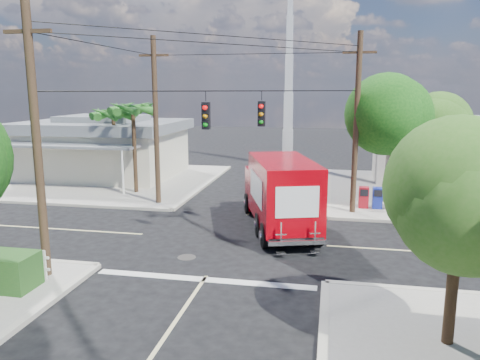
# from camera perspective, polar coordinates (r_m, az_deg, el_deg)

# --- Properties ---
(ground) EXTENTS (120.00, 120.00, 0.00)m
(ground) POSITION_cam_1_polar(r_m,az_deg,el_deg) (19.95, -1.11, -7.29)
(ground) COLOR black
(ground) RESTS_ON ground
(sidewalk_ne) EXTENTS (14.12, 14.12, 0.14)m
(sidewalk_ne) POSITION_cam_1_polar(r_m,az_deg,el_deg) (30.82, 23.70, -1.54)
(sidewalk_ne) COLOR #9D988D
(sidewalk_ne) RESTS_ON ground
(sidewalk_nw) EXTENTS (14.12, 14.12, 0.14)m
(sidewalk_nw) POSITION_cam_1_polar(r_m,az_deg,el_deg) (33.53, -15.52, -0.06)
(sidewalk_nw) COLOR #9D988D
(sidewalk_nw) RESTS_ON ground
(road_markings) EXTENTS (32.00, 32.00, 0.01)m
(road_markings) POSITION_cam_1_polar(r_m,az_deg,el_deg) (18.59, -2.08, -8.67)
(road_markings) COLOR beige
(road_markings) RESTS_ON ground
(building_ne) EXTENTS (11.80, 10.20, 4.50)m
(building_ne) POSITION_cam_1_polar(r_m,az_deg,el_deg) (31.89, 26.44, 2.74)
(building_ne) COLOR beige
(building_ne) RESTS_ON sidewalk_ne
(building_nw) EXTENTS (10.80, 10.20, 4.30)m
(building_nw) POSITION_cam_1_polar(r_m,az_deg,el_deg) (35.11, -16.20, 3.94)
(building_nw) COLOR beige
(building_nw) RESTS_ON sidewalk_nw
(radio_tower) EXTENTS (0.80, 0.80, 17.00)m
(radio_tower) POSITION_cam_1_polar(r_m,az_deg,el_deg) (38.68, 5.94, 10.01)
(radio_tower) COLOR silver
(radio_tower) RESTS_ON ground
(tree_ne_front) EXTENTS (4.21, 4.14, 6.66)m
(tree_ne_front) POSITION_cam_1_polar(r_m,az_deg,el_deg) (25.52, 18.38, 7.08)
(tree_ne_front) COLOR #422D1C
(tree_ne_front) RESTS_ON sidewalk_ne
(tree_ne_back) EXTENTS (3.77, 3.66, 5.82)m
(tree_ne_back) POSITION_cam_1_polar(r_m,az_deg,el_deg) (28.16, 23.04, 5.89)
(tree_ne_back) COLOR #422D1C
(tree_ne_back) RESTS_ON sidewalk_ne
(tree_se) EXTENTS (3.67, 3.54, 5.62)m
(tree_se) POSITION_cam_1_polar(r_m,az_deg,el_deg) (11.88, 25.46, -0.85)
(tree_se) COLOR #422D1C
(tree_se) RESTS_ON sidewalk_se
(palm_nw_front) EXTENTS (3.01, 3.08, 5.59)m
(palm_nw_front) POSITION_cam_1_polar(r_m,az_deg,el_deg) (28.48, -12.93, 8.26)
(palm_nw_front) COLOR #422D1C
(palm_nw_front) RESTS_ON sidewalk_nw
(palm_nw_back) EXTENTS (3.01, 3.08, 5.19)m
(palm_nw_back) POSITION_cam_1_polar(r_m,az_deg,el_deg) (30.70, -15.21, 7.64)
(palm_nw_back) COLOR #422D1C
(palm_nw_back) RESTS_ON sidewalk_nw
(utility_poles) EXTENTS (12.00, 10.68, 9.00)m
(utility_poles) POSITION_cam_1_polar(r_m,az_deg,el_deg) (20.95, -4.49, 6.61)
(utility_poles) COLOR #473321
(utility_poles) RESTS_ON ground
(vending_boxes) EXTENTS (1.90, 0.50, 1.10)m
(vending_boxes) POSITION_cam_1_polar(r_m,az_deg,el_deg) (25.46, 16.40, -2.10)
(vending_boxes) COLOR maroon
(vending_boxes) RESTS_ON sidewalk_ne
(delivery_truck) EXTENTS (4.37, 7.90, 3.28)m
(delivery_truck) POSITION_cam_1_polar(r_m,az_deg,el_deg) (21.19, 4.87, -1.56)
(delivery_truck) COLOR black
(delivery_truck) RESTS_ON ground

